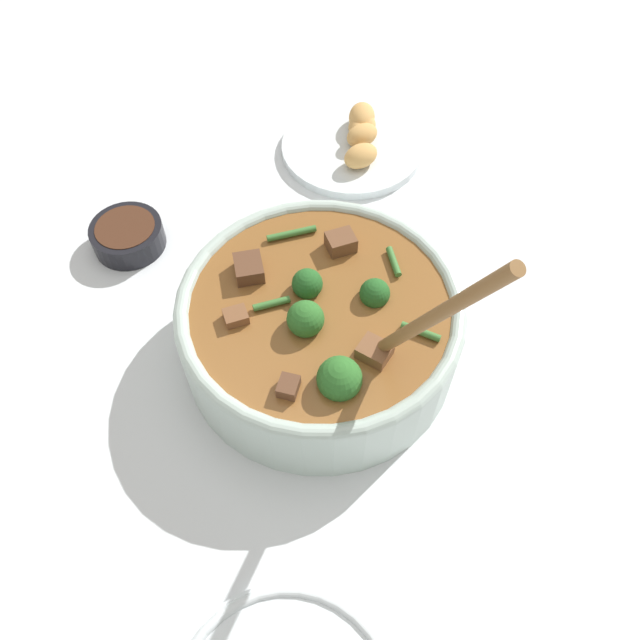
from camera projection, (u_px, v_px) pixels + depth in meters
ground_plane at (320, 350)px, 0.68m from camera, size 4.00×4.00×0.00m
stew_bowl at (320, 324)px, 0.64m from camera, size 0.31×0.29×0.28m
condiment_bowl at (128, 235)px, 0.75m from camera, size 0.09×0.09×0.03m
food_plate at (355, 143)px, 0.86m from camera, size 0.19×0.19×0.04m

